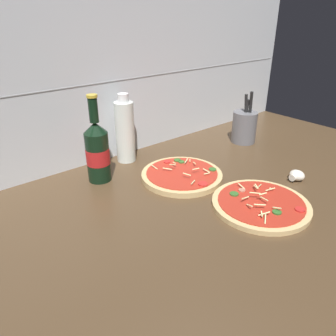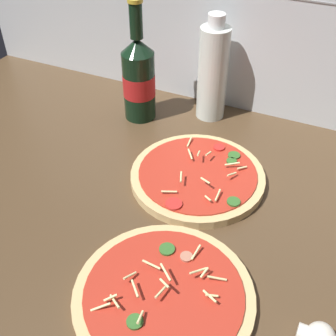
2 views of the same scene
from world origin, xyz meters
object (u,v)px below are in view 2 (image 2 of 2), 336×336
Objects in this scene: pizza_near at (164,295)px; pizza_far at (198,176)px; oil_bottle at (213,72)px; beer_bottle at (139,78)px.

pizza_near and pizza_far have the same top height.
pizza_far is at bearing 101.01° from pizza_near.
beer_bottle is at bearing -154.03° from oil_bottle.
beer_bottle is 1.13× the size of oil_bottle.
beer_bottle reaches higher than pizza_far.
beer_bottle reaches higher than pizza_near.
oil_bottle reaches higher than pizza_far.
pizza_far is 1.08× the size of oil_bottle.
pizza_far is 27.98cm from beer_bottle.
pizza_near is 1.03× the size of pizza_far.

